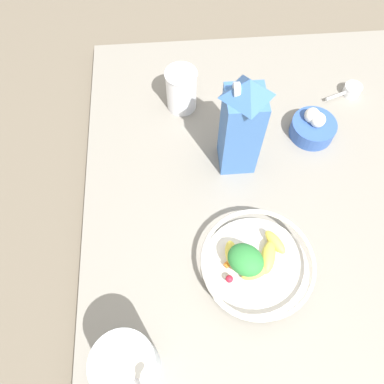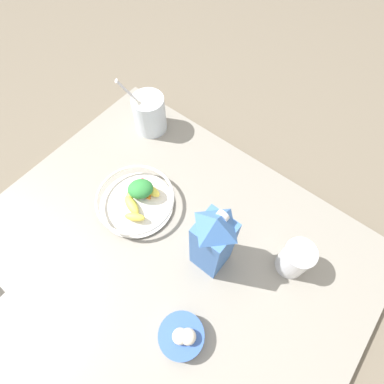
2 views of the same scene
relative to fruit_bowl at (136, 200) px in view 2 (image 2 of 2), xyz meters
name	(u,v)px [view 2 (image 2 of 2)]	position (x,y,z in m)	size (l,w,h in m)	color
ground_plane	(143,286)	(-0.18, 0.17, -0.07)	(6.00, 6.00, 0.00)	#665B4C
countertop	(142,284)	(-0.18, 0.17, -0.05)	(1.11, 1.11, 0.03)	gray
fruit_bowl	(136,200)	(0.00, 0.00, 0.00)	(0.24, 0.24, 0.09)	silver
milk_carton	(213,242)	(-0.28, 0.00, 0.11)	(0.08, 0.08, 0.28)	#3D6BB2
yogurt_tub	(149,112)	(0.18, -0.27, 0.04)	(0.13, 0.12, 0.22)	silver
drinking_cup	(295,259)	(-0.47, -0.13, 0.03)	(0.08, 0.08, 0.12)	white
garlic_bowl	(182,336)	(-0.35, 0.21, -0.01)	(0.12, 0.12, 0.08)	#3356A3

